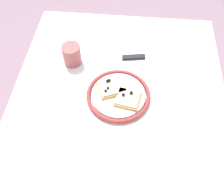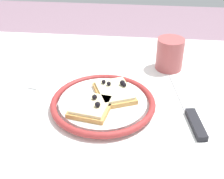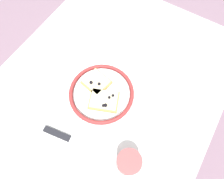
# 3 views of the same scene
# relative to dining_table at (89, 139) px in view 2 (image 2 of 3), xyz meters

# --- Properties ---
(dining_table) EXTENTS (0.96, 0.76, 0.73)m
(dining_table) POSITION_rel_dining_table_xyz_m (0.00, 0.00, 0.00)
(dining_table) COLOR white
(dining_table) RESTS_ON ground_plane
(plate) EXTENTS (0.22, 0.22, 0.02)m
(plate) POSITION_rel_dining_table_xyz_m (0.04, -0.00, 0.11)
(plate) COLOR white
(plate) RESTS_ON dining_table
(pizza_slice_near) EXTENTS (0.11, 0.12, 0.03)m
(pizza_slice_near) POSITION_rel_dining_table_xyz_m (0.06, 0.03, 0.12)
(pizza_slice_near) COLOR tan
(pizza_slice_near) RESTS_ON plate
(pizza_slice_far) EXTENTS (0.09, 0.09, 0.03)m
(pizza_slice_far) POSITION_rel_dining_table_xyz_m (0.01, -0.03, 0.12)
(pizza_slice_far) COLOR tan
(pizza_slice_far) RESTS_ON plate
(knife) EXTENTS (0.06, 0.24, 0.01)m
(knife) POSITION_rel_dining_table_xyz_m (0.22, -0.01, 0.10)
(knife) COLOR silver
(knife) RESTS_ON dining_table
(fork) EXTENTS (0.05, 0.20, 0.00)m
(fork) POSITION_rel_dining_table_xyz_m (-0.15, -0.01, 0.10)
(fork) COLOR silver
(fork) RESTS_ON dining_table
(cup) EXTENTS (0.07, 0.07, 0.08)m
(cup) POSITION_rel_dining_table_xyz_m (0.18, 0.19, 0.14)
(cup) COLOR #A54C4C
(cup) RESTS_ON dining_table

